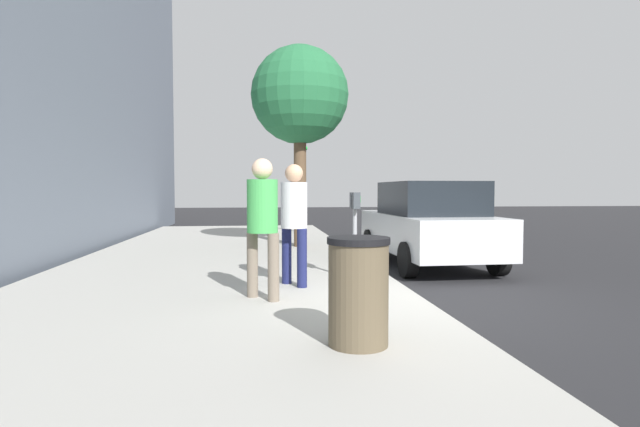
{
  "coord_description": "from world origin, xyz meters",
  "views": [
    {
      "loc": [
        -6.54,
        2.18,
        1.6
      ],
      "look_at": [
        1.3,
        1.23,
        1.23
      ],
      "focal_mm": 28.09,
      "sensor_mm": 36.0,
      "label": 1
    }
  ],
  "objects_px": {
    "parked_sedan_near": "(428,223)",
    "trash_bin": "(358,291)",
    "street_tree": "(300,97)",
    "traffic_signal": "(300,162)",
    "pedestrian_at_meter": "(294,213)",
    "parking_meter": "(355,217)",
    "pedestrian_bystander": "(262,215)"
  },
  "relations": [
    {
      "from": "pedestrian_bystander",
      "to": "street_tree",
      "type": "height_order",
      "value": "street_tree"
    },
    {
      "from": "traffic_signal",
      "to": "parking_meter",
      "type": "bearing_deg",
      "value": -179.24
    },
    {
      "from": "parked_sedan_near",
      "to": "street_tree",
      "type": "height_order",
      "value": "street_tree"
    },
    {
      "from": "parking_meter",
      "to": "pedestrian_bystander",
      "type": "bearing_deg",
      "value": 130.95
    },
    {
      "from": "pedestrian_bystander",
      "to": "parking_meter",
      "type": "bearing_deg",
      "value": -1.75
    },
    {
      "from": "pedestrian_at_meter",
      "to": "parked_sedan_near",
      "type": "bearing_deg",
      "value": 9.92
    },
    {
      "from": "parking_meter",
      "to": "parked_sedan_near",
      "type": "height_order",
      "value": "parked_sedan_near"
    },
    {
      "from": "pedestrian_bystander",
      "to": "pedestrian_at_meter",
      "type": "bearing_deg",
      "value": 19.26
    },
    {
      "from": "parked_sedan_near",
      "to": "traffic_signal",
      "type": "bearing_deg",
      "value": 16.29
    },
    {
      "from": "parked_sedan_near",
      "to": "trash_bin",
      "type": "bearing_deg",
      "value": 155.12
    },
    {
      "from": "pedestrian_bystander",
      "to": "street_tree",
      "type": "bearing_deg",
      "value": 38.11
    },
    {
      "from": "traffic_signal",
      "to": "trash_bin",
      "type": "bearing_deg",
      "value": 177.82
    },
    {
      "from": "street_tree",
      "to": "pedestrian_at_meter",
      "type": "bearing_deg",
      "value": 174.39
    },
    {
      "from": "pedestrian_at_meter",
      "to": "traffic_signal",
      "type": "bearing_deg",
      "value": 53.52
    },
    {
      "from": "parking_meter",
      "to": "parked_sedan_near",
      "type": "bearing_deg",
      "value": -41.58
    },
    {
      "from": "parking_meter",
      "to": "traffic_signal",
      "type": "height_order",
      "value": "traffic_signal"
    },
    {
      "from": "pedestrian_at_meter",
      "to": "trash_bin",
      "type": "xyz_separation_m",
      "value": [
        -3.0,
        -0.39,
        -0.59
      ]
    },
    {
      "from": "pedestrian_bystander",
      "to": "street_tree",
      "type": "distance_m",
      "value": 6.8
    },
    {
      "from": "street_tree",
      "to": "traffic_signal",
      "type": "distance_m",
      "value": 4.88
    },
    {
      "from": "trash_bin",
      "to": "street_tree",
      "type": "bearing_deg",
      "value": -0.87
    },
    {
      "from": "parked_sedan_near",
      "to": "traffic_signal",
      "type": "xyz_separation_m",
      "value": [
        7.28,
        2.13,
        1.68
      ]
    },
    {
      "from": "parking_meter",
      "to": "trash_bin",
      "type": "distance_m",
      "value": 3.49
    },
    {
      "from": "parked_sedan_near",
      "to": "street_tree",
      "type": "distance_m",
      "value": 4.74
    },
    {
      "from": "pedestrian_bystander",
      "to": "parked_sedan_near",
      "type": "relative_size",
      "value": 0.42
    },
    {
      "from": "parking_meter",
      "to": "parked_sedan_near",
      "type": "relative_size",
      "value": 0.32
    },
    {
      "from": "pedestrian_at_meter",
      "to": "street_tree",
      "type": "xyz_separation_m",
      "value": [
        5.26,
        -0.52,
        2.72
      ]
    },
    {
      "from": "parked_sedan_near",
      "to": "trash_bin",
      "type": "relative_size",
      "value": 4.39
    },
    {
      "from": "parked_sedan_near",
      "to": "traffic_signal",
      "type": "distance_m",
      "value": 7.77
    },
    {
      "from": "parking_meter",
      "to": "parked_sedan_near",
      "type": "xyz_separation_m",
      "value": [
        2.25,
        -2.0,
        -0.27
      ]
    },
    {
      "from": "parking_meter",
      "to": "trash_bin",
      "type": "height_order",
      "value": "parking_meter"
    },
    {
      "from": "trash_bin",
      "to": "pedestrian_at_meter",
      "type": "bearing_deg",
      "value": 7.42
    },
    {
      "from": "parking_meter",
      "to": "pedestrian_bystander",
      "type": "relative_size",
      "value": 0.76
    }
  ]
}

